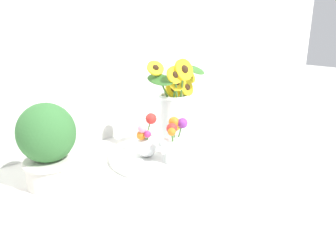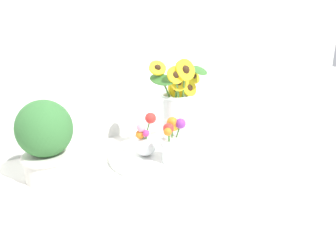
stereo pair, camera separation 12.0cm
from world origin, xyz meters
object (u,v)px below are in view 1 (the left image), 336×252
Objects in this scene: mason_jar_sunflowers at (174,112)px; vase_small_center at (175,142)px; potted_plant at (48,145)px; vase_bulb_right at (146,141)px; serving_tray at (168,155)px.

vase_small_center is at bearing -133.81° from mason_jar_sunflowers.
mason_jar_sunflowers reaches higher than potted_plant.
mason_jar_sunflowers is at bearing 8.07° from vase_bulb_right.
serving_tray is 0.11m from vase_bulb_right.
mason_jar_sunflowers is (0.08, 0.05, 0.14)m from serving_tray.
mason_jar_sunflowers is 0.18m from vase_small_center.
vase_bulb_right is (-0.04, 0.10, -0.02)m from vase_small_center.
vase_small_center is at bearing -24.09° from potted_plant.
serving_tray is 0.44m from potted_plant.
serving_tray is 2.75× the size of vase_bulb_right.
mason_jar_sunflowers reaches higher than vase_small_center.
vase_bulb_right reaches higher than serving_tray.
potted_plant is (-0.49, 0.04, -0.02)m from mason_jar_sunflowers.
vase_bulb_right is (-0.16, -0.02, -0.07)m from mason_jar_sunflowers.
potted_plant is (-0.37, 0.17, 0.04)m from vase_small_center.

